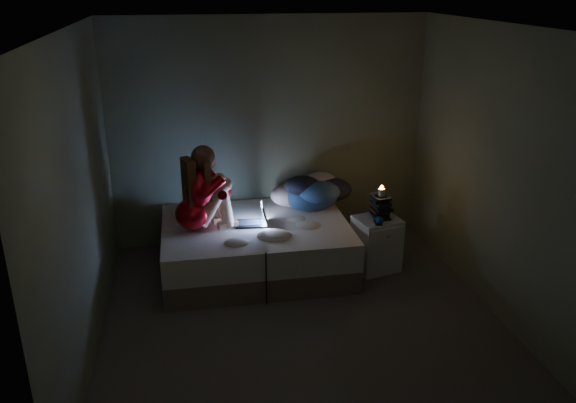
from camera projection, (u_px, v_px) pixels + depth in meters
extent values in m
cube|color=#49423D|center=(302.00, 322.00, 5.31)|extent=(3.60, 3.80, 0.02)
cube|color=silver|center=(305.00, 26.00, 4.37)|extent=(3.60, 3.80, 0.02)
cube|color=#56604C|center=(269.00, 133.00, 6.59)|extent=(3.60, 0.02, 2.60)
cube|color=#56604C|center=(377.00, 307.00, 3.09)|extent=(3.60, 0.02, 2.60)
cube|color=#56604C|center=(79.00, 203.00, 4.53)|extent=(0.02, 3.80, 2.60)
cube|color=#56604C|center=(502.00, 176.00, 5.15)|extent=(0.02, 3.80, 2.60)
cube|color=silver|center=(185.00, 214.00, 6.16)|extent=(0.42, 0.30, 0.12)
cube|color=white|center=(376.00, 244.00, 6.18)|extent=(0.52, 0.48, 0.59)
cylinder|color=beige|center=(382.00, 191.00, 5.98)|extent=(0.07, 0.07, 0.08)
cube|color=black|center=(375.00, 222.00, 5.96)|extent=(0.12, 0.16, 0.01)
sphere|color=#124593|center=(376.00, 220.00, 5.94)|extent=(0.08, 0.08, 0.08)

